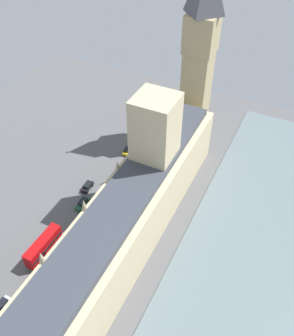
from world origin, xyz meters
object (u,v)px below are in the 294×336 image
object	(u,v)px
pedestrian_leading	(31,312)
car_yellow_cab_by_river_gate	(127,150)
parliament_building	(132,208)
pedestrian_near_tower	(104,218)
car_black_far_end	(87,186)
car_silver_under_trees	(2,306)
pedestrian_midblock	(110,204)
car_dark_green_kerbside	(82,203)
clock_tower	(200,51)
double_decker_bus_opposite_hall	(43,246)

from	to	relation	value
pedestrian_leading	car_yellow_cab_by_river_gate	bearing A→B (deg)	131.50
parliament_building	pedestrian_near_tower	distance (m)	11.90
car_yellow_cab_by_river_gate	car_black_far_end	xyz separation A→B (m)	(2.55, 18.22, 0.00)
car_silver_under_trees	pedestrian_midblock	world-z (taller)	car_silver_under_trees
car_silver_under_trees	car_dark_green_kerbside	bearing A→B (deg)	-87.36
clock_tower	car_yellow_cab_by_river_gate	bearing A→B (deg)	50.37
clock_tower	double_decker_bus_opposite_hall	world-z (taller)	clock_tower
clock_tower	pedestrian_midblock	world-z (taller)	clock_tower
car_black_far_end	car_silver_under_trees	size ratio (longest dim) A/B	0.95
car_yellow_cab_by_river_gate	pedestrian_midblock	world-z (taller)	car_yellow_cab_by_river_gate
clock_tower	pedestrian_near_tower	size ratio (longest dim) A/B	33.27
parliament_building	pedestrian_near_tower	xyz separation A→B (m)	(8.50, -0.36, -8.33)
car_yellow_cab_by_river_gate	double_decker_bus_opposite_hall	size ratio (longest dim) A/B	0.42
car_black_far_end	parliament_building	bearing A→B (deg)	153.08
double_decker_bus_opposite_hall	car_silver_under_trees	world-z (taller)	double_decker_bus_opposite_hall
double_decker_bus_opposite_hall	pedestrian_near_tower	bearing A→B (deg)	-115.23
car_dark_green_kerbside	car_silver_under_trees	distance (m)	30.62
car_black_far_end	pedestrian_leading	xyz separation A→B (m)	(-9.09, 34.67, -0.14)
clock_tower	double_decker_bus_opposite_hall	xyz separation A→B (m)	(14.10, 57.04, -25.45)
pedestrian_midblock	pedestrian_near_tower	xyz separation A→B (m)	(-0.91, 4.91, 0.02)
car_silver_under_trees	pedestrian_midblock	bearing A→B (deg)	-98.38
parliament_building	car_black_far_end	bearing A→B (deg)	-23.34
car_yellow_cab_by_river_gate	pedestrian_midblock	xyz separation A→B (m)	(-6.16, 20.77, -0.17)
double_decker_bus_opposite_hall	clock_tower	bearing A→B (deg)	-102.91
car_silver_under_trees	clock_tower	bearing A→B (deg)	-99.52
double_decker_bus_opposite_hall	pedestrian_leading	distance (m)	14.57
car_black_far_end	pedestrian_midblock	world-z (taller)	car_black_far_end
car_yellow_cab_by_river_gate	car_black_far_end	size ratio (longest dim) A/B	1.03
car_dark_green_kerbside	car_black_far_end	bearing A→B (deg)	-71.06
car_silver_under_trees	car_black_far_end	bearing A→B (deg)	-84.09
clock_tower	pedestrian_leading	bearing A→B (deg)	83.82
car_black_far_end	car_dark_green_kerbside	bearing A→B (deg)	107.40
car_yellow_cab_by_river_gate	double_decker_bus_opposite_hall	xyz separation A→B (m)	(-0.01, 40.00, 1.75)
pedestrian_near_tower	car_yellow_cab_by_river_gate	bearing A→B (deg)	-138.30
car_silver_under_trees	parliament_building	bearing A→B (deg)	-116.68
parliament_building	car_black_far_end	world-z (taller)	parliament_building
car_silver_under_trees	pedestrian_near_tower	world-z (taller)	car_silver_under_trees
parliament_building	double_decker_bus_opposite_hall	size ratio (longest dim) A/B	7.24
pedestrian_midblock	car_black_far_end	bearing A→B (deg)	138.04
double_decker_bus_opposite_hall	pedestrian_leading	size ratio (longest dim) A/B	6.34
pedestrian_near_tower	pedestrian_midblock	bearing A→B (deg)	-143.20
car_black_far_end	pedestrian_leading	world-z (taller)	car_black_far_end
parliament_building	pedestrian_near_tower	size ratio (longest dim) A/B	46.77
parliament_building	car_silver_under_trees	size ratio (longest dim) A/B	16.79
car_yellow_cab_by_river_gate	car_dark_green_kerbside	bearing A→B (deg)	-95.42
car_black_far_end	car_dark_green_kerbside	size ratio (longest dim) A/B	0.91
double_decker_bus_opposite_hall	pedestrian_near_tower	distance (m)	16.08
parliament_building	car_black_far_end	xyz separation A→B (m)	(18.11, -7.81, -8.17)
clock_tower	pedestrian_leading	size ratio (longest dim) A/B	32.68
pedestrian_midblock	pedestrian_leading	bearing A→B (deg)	-114.94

